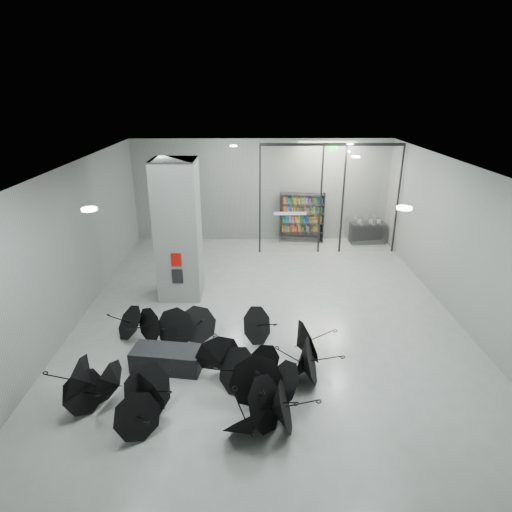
{
  "coord_description": "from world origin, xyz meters",
  "views": [
    {
      "loc": [
        -0.46,
        -9.59,
        5.74
      ],
      "look_at": [
        -0.3,
        1.5,
        1.4
      ],
      "focal_mm": 30.07,
      "sensor_mm": 36.0,
      "label": 1
    }
  ],
  "objects_px": {
    "bench": "(167,359)",
    "shop_counter": "(367,233)",
    "column": "(178,230)",
    "bookshelf": "(302,218)",
    "umbrella_cluster": "(212,373)"
  },
  "relations": [
    {
      "from": "column",
      "to": "bench",
      "type": "relative_size",
      "value": 2.65
    },
    {
      "from": "column",
      "to": "bookshelf",
      "type": "distance_m",
      "value": 6.36
    },
    {
      "from": "column",
      "to": "umbrella_cluster",
      "type": "xyz_separation_m",
      "value": [
        1.25,
        -4.27,
        -1.7
      ]
    },
    {
      "from": "bench",
      "to": "shop_counter",
      "type": "relative_size",
      "value": 1.11
    },
    {
      "from": "bench",
      "to": "shop_counter",
      "type": "height_order",
      "value": "shop_counter"
    },
    {
      "from": "bookshelf",
      "to": "bench",
      "type": "bearing_deg",
      "value": -106.86
    },
    {
      "from": "bookshelf",
      "to": "umbrella_cluster",
      "type": "relative_size",
      "value": 0.35
    },
    {
      "from": "bookshelf",
      "to": "umbrella_cluster",
      "type": "distance_m",
      "value": 9.49
    },
    {
      "from": "shop_counter",
      "to": "umbrella_cluster",
      "type": "distance_m",
      "value": 10.3
    },
    {
      "from": "bench",
      "to": "bookshelf",
      "type": "bearing_deg",
      "value": 74.01
    },
    {
      "from": "bookshelf",
      "to": "umbrella_cluster",
      "type": "height_order",
      "value": "bookshelf"
    },
    {
      "from": "bench",
      "to": "bookshelf",
      "type": "relative_size",
      "value": 0.78
    },
    {
      "from": "shop_counter",
      "to": "umbrella_cluster",
      "type": "height_order",
      "value": "umbrella_cluster"
    },
    {
      "from": "bench",
      "to": "shop_counter",
      "type": "xyz_separation_m",
      "value": [
        6.48,
        8.15,
        0.16
      ]
    },
    {
      "from": "column",
      "to": "shop_counter",
      "type": "bearing_deg",
      "value": 33.75
    }
  ]
}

